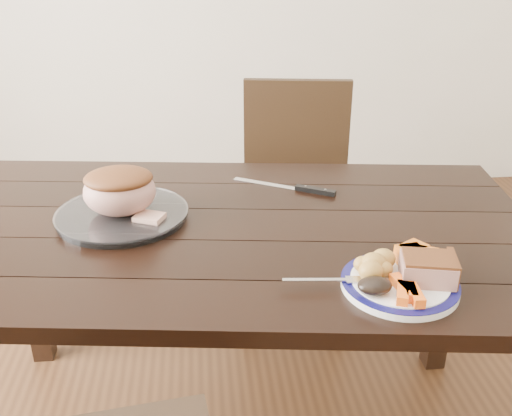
{
  "coord_description": "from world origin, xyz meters",
  "views": [
    {
      "loc": [
        -0.05,
        -1.32,
        1.41
      ],
      "look_at": [
        0.08,
        -0.02,
        0.8
      ],
      "focal_mm": 40.0,
      "sensor_mm": 36.0,
      "label": 1
    }
  ],
  "objects": [
    {
      "name": "carving_knife",
      "position": [
        0.24,
        0.19,
        0.76
      ],
      "size": [
        0.29,
        0.18,
        0.01
      ],
      "rotation": [
        0.0,
        0.0,
        -0.52
      ],
      "color": "silver",
      "rests_on": "dining_table"
    },
    {
      "name": "chair_far",
      "position": [
        0.31,
        0.74,
        0.52
      ],
      "size": [
        0.48,
        0.49,
        0.93
      ],
      "rotation": [
        0.0,
        0.0,
        2.99
      ],
      "color": "black",
      "rests_on": "ground"
    },
    {
      "name": "pork_slice",
      "position": [
        0.4,
        -0.34,
        0.79
      ],
      "size": [
        0.12,
        0.11,
        0.05
      ],
      "primitive_type": "cube",
      "rotation": [
        0.0,
        0.0,
        -0.23
      ],
      "color": "tan",
      "rests_on": "dinner_plate"
    },
    {
      "name": "dark_mushroom",
      "position": [
        0.28,
        -0.38,
        0.79
      ],
      "size": [
        0.07,
        0.05,
        0.03
      ],
      "primitive_type": "ellipsoid",
      "color": "black",
      "rests_on": "dinner_plate"
    },
    {
      "name": "fork",
      "position": [
        0.21,
        -0.33,
        0.77
      ],
      "size": [
        0.18,
        0.04,
        0.0
      ],
      "rotation": [
        0.0,
        0.0,
        -0.1
      ],
      "color": "silver",
      "rests_on": "dinner_plate"
    },
    {
      "name": "dinner_plate",
      "position": [
        0.35,
        -0.34,
        0.76
      ],
      "size": [
        0.24,
        0.24,
        0.02
      ],
      "primitive_type": "cylinder",
      "color": "white",
      "rests_on": "dining_table"
    },
    {
      "name": "carrot_batons",
      "position": [
        0.34,
        -0.4,
        0.78
      ],
      "size": [
        0.06,
        0.11,
        0.02
      ],
      "color": "orange",
      "rests_on": "dinner_plate"
    },
    {
      "name": "roasted_potatoes",
      "position": [
        0.3,
        -0.31,
        0.79
      ],
      "size": [
        0.09,
        0.09,
        0.05
      ],
      "color": "gold",
      "rests_on": "dinner_plate"
    },
    {
      "name": "dining_table",
      "position": [
        0.0,
        0.0,
        0.66
      ],
      "size": [
        1.7,
        1.1,
        0.75
      ],
      "rotation": [
        0.0,
        0.0,
        -0.13
      ],
      "color": "black",
      "rests_on": "ground"
    },
    {
      "name": "plate_rim",
      "position": [
        0.35,
        -0.34,
        0.77
      ],
      "size": [
        0.24,
        0.24,
        0.02
      ],
      "primitive_type": "torus",
      "color": "#0F0E48",
      "rests_on": "dinner_plate"
    },
    {
      "name": "pumpkin_wedges",
      "position": [
        0.4,
        -0.28,
        0.79
      ],
      "size": [
        0.09,
        0.09,
        0.04
      ],
      "color": "orange",
      "rests_on": "dinner_plate"
    },
    {
      "name": "roast_joint",
      "position": [
        -0.26,
        0.06,
        0.83
      ],
      "size": [
        0.19,
        0.16,
        0.12
      ],
      "primitive_type": "ellipsoid",
      "color": "tan",
      "rests_on": "serving_platter"
    },
    {
      "name": "cut_slice",
      "position": [
        -0.19,
        0.0,
        0.78
      ],
      "size": [
        0.09,
        0.08,
        0.02
      ],
      "primitive_type": "cube",
      "rotation": [
        0.0,
        0.0,
        -0.41
      ],
      "color": "tan",
      "rests_on": "serving_platter"
    },
    {
      "name": "serving_platter",
      "position": [
        -0.26,
        0.06,
        0.76
      ],
      "size": [
        0.34,
        0.34,
        0.02
      ],
      "primitive_type": "cylinder",
      "color": "white",
      "rests_on": "dining_table"
    }
  ]
}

